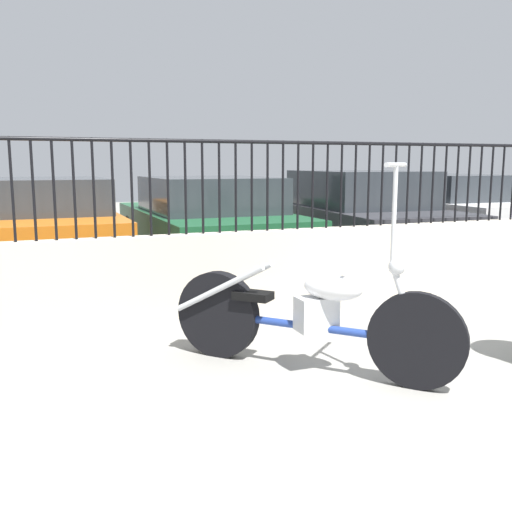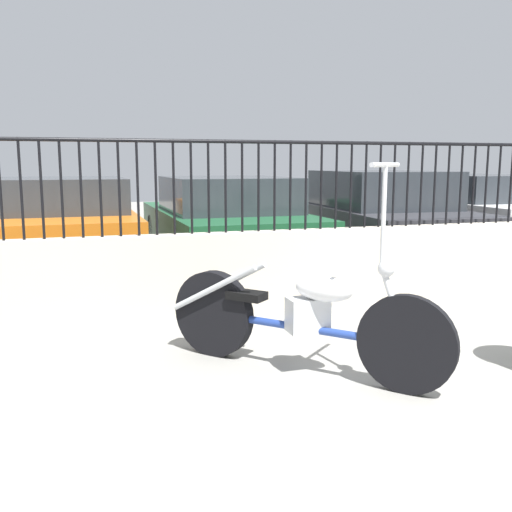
{
  "view_description": "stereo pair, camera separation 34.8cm",
  "coord_description": "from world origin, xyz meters",
  "px_view_note": "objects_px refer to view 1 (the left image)",
  "views": [
    {
      "loc": [
        -3.53,
        -2.5,
        1.47
      ],
      "look_at": [
        -1.8,
        1.93,
        0.7
      ],
      "focal_mm": 40.0,
      "sensor_mm": 36.0,
      "label": 1
    },
    {
      "loc": [
        -3.21,
        -2.62,
        1.47
      ],
      "look_at": [
        -1.8,
        1.93,
        0.7
      ],
      "focal_mm": 40.0,
      "sensor_mm": 36.0,
      "label": 2
    }
  ],
  "objects_px": {
    "car_green": "(207,220)",
    "car_orange": "(41,225)",
    "car_dark_grey": "(354,214)",
    "car_white": "(444,209)",
    "motorcycle_blue": "(296,314)"
  },
  "relations": [
    {
      "from": "motorcycle_blue",
      "to": "car_green",
      "type": "relative_size",
      "value": 0.39
    },
    {
      "from": "car_green",
      "to": "car_white",
      "type": "height_order",
      "value": "car_green"
    },
    {
      "from": "car_green",
      "to": "car_white",
      "type": "bearing_deg",
      "value": -84.88
    },
    {
      "from": "car_green",
      "to": "car_white",
      "type": "distance_m",
      "value": 4.66
    },
    {
      "from": "car_dark_grey",
      "to": "car_white",
      "type": "xyz_separation_m",
      "value": [
        2.28,
        0.64,
        -0.03
      ]
    },
    {
      "from": "car_orange",
      "to": "motorcycle_blue",
      "type": "bearing_deg",
      "value": -161.23
    },
    {
      "from": "car_orange",
      "to": "car_green",
      "type": "xyz_separation_m",
      "value": [
        2.27,
        -0.17,
        -0.01
      ]
    },
    {
      "from": "car_white",
      "to": "motorcycle_blue",
      "type": "bearing_deg",
      "value": 133.94
    },
    {
      "from": "motorcycle_blue",
      "to": "car_white",
      "type": "bearing_deg",
      "value": 90.18
    },
    {
      "from": "car_green",
      "to": "car_dark_grey",
      "type": "xyz_separation_m",
      "value": [
        2.36,
        -0.18,
        0.03
      ]
    },
    {
      "from": "car_green",
      "to": "car_orange",
      "type": "bearing_deg",
      "value": 85.1
    },
    {
      "from": "car_orange",
      "to": "car_dark_grey",
      "type": "xyz_separation_m",
      "value": [
        4.63,
        -0.36,
        0.02
      ]
    },
    {
      "from": "car_dark_grey",
      "to": "car_white",
      "type": "relative_size",
      "value": 1.08
    },
    {
      "from": "car_orange",
      "to": "car_green",
      "type": "height_order",
      "value": "same"
    },
    {
      "from": "car_orange",
      "to": "car_green",
      "type": "bearing_deg",
      "value": -95.22
    }
  ]
}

